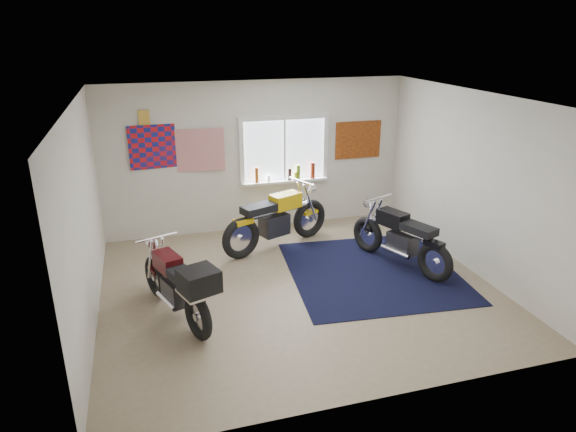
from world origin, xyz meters
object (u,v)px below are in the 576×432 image
object	(u,v)px
yellow_triumph	(276,221)
black_chrome_bike	(400,239)
navy_rug	(372,271)
maroon_tourer	(179,286)

from	to	relation	value
yellow_triumph	black_chrome_bike	distance (m)	2.08
black_chrome_bike	yellow_triumph	bearing A→B (deg)	31.50
navy_rug	black_chrome_bike	bearing A→B (deg)	12.08
yellow_triumph	black_chrome_bike	bearing A→B (deg)	-58.84
navy_rug	yellow_triumph	distance (m)	1.85
navy_rug	maroon_tourer	size ratio (longest dim) A/B	1.40
navy_rug	black_chrome_bike	size ratio (longest dim) A/B	1.38
navy_rug	yellow_triumph	xyz separation A→B (m)	(-1.17, 1.35, 0.47)
navy_rug	maroon_tourer	xyz separation A→B (m)	(-2.96, -0.58, 0.49)
black_chrome_bike	maroon_tourer	size ratio (longest dim) A/B	1.01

